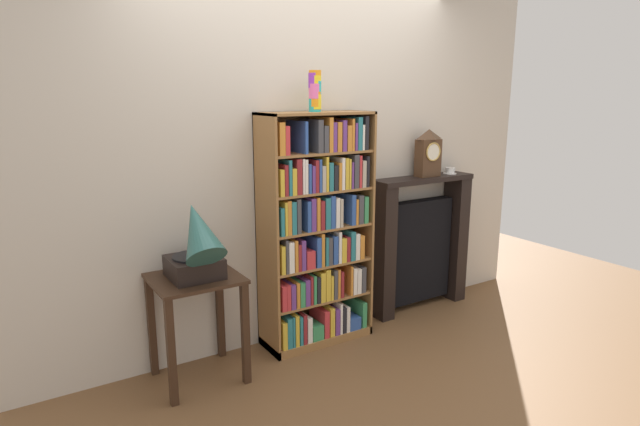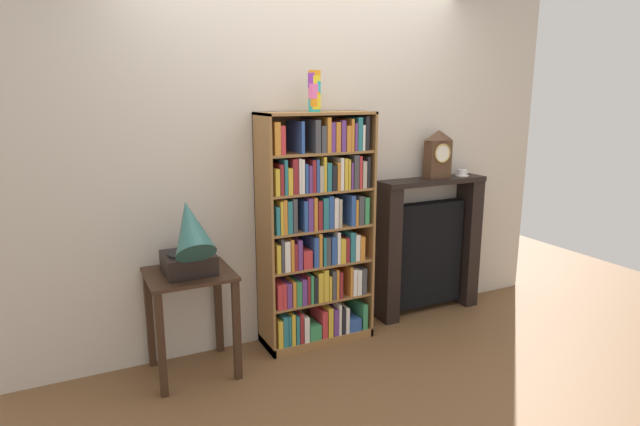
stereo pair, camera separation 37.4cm
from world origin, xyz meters
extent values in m
cube|color=brown|center=(0.00, 0.00, -0.01)|extent=(7.22, 6.40, 0.02)
cube|color=beige|center=(0.06, 0.31, 1.30)|extent=(4.22, 0.08, 2.60)
cube|color=olive|center=(-0.39, 0.11, 0.83)|extent=(0.02, 0.32, 1.65)
cube|color=olive|center=(0.39, 0.11, 0.83)|extent=(0.02, 0.32, 1.65)
cube|color=brown|center=(0.00, 0.27, 0.83)|extent=(0.79, 0.01, 1.65)
cube|color=olive|center=(0.00, 0.11, 1.65)|extent=(0.79, 0.32, 0.02)
cube|color=olive|center=(0.00, 0.11, 0.03)|extent=(0.79, 0.32, 0.06)
cube|color=gold|center=(-0.34, 0.07, 0.16)|extent=(0.03, 0.23, 0.20)
cube|color=teal|center=(-0.30, 0.08, 0.17)|extent=(0.04, 0.24, 0.22)
cube|color=teal|center=(-0.27, 0.08, 0.17)|extent=(0.02, 0.24, 0.22)
cube|color=gold|center=(-0.24, 0.07, 0.17)|extent=(0.03, 0.22, 0.23)
cube|color=teal|center=(-0.21, 0.08, 0.16)|extent=(0.02, 0.24, 0.21)
cube|color=maroon|center=(-0.18, 0.07, 0.17)|extent=(0.03, 0.23, 0.22)
cube|color=white|center=(-0.14, 0.07, 0.15)|extent=(0.04, 0.24, 0.18)
cube|color=#388E56|center=(-0.07, 0.06, 0.11)|extent=(0.09, 0.21, 0.11)
cube|color=#C63338|center=(0.00, 0.07, 0.16)|extent=(0.04, 0.22, 0.20)
cube|color=gold|center=(0.05, 0.08, 0.17)|extent=(0.04, 0.24, 0.22)
cube|color=#663884|center=(0.09, 0.09, 0.16)|extent=(0.04, 0.26, 0.20)
cube|color=white|center=(0.12, 0.07, 0.18)|extent=(0.02, 0.23, 0.23)
cube|color=black|center=(0.15, 0.10, 0.16)|extent=(0.03, 0.28, 0.20)
cube|color=white|center=(0.19, 0.06, 0.16)|extent=(0.03, 0.21, 0.19)
cube|color=#2D519E|center=(0.25, 0.07, 0.11)|extent=(0.10, 0.22, 0.10)
cube|color=#388E56|center=(0.33, 0.09, 0.16)|extent=(0.04, 0.27, 0.19)
cube|color=olive|center=(0.00, 0.11, 0.33)|extent=(0.76, 0.30, 0.02)
cube|color=#C63338|center=(-0.34, 0.09, 0.43)|extent=(0.03, 0.26, 0.18)
cube|color=#C63338|center=(-0.31, 0.09, 0.43)|extent=(0.03, 0.27, 0.18)
cube|color=#663884|center=(-0.27, 0.09, 0.43)|extent=(0.04, 0.26, 0.17)
cube|color=orange|center=(-0.23, 0.08, 0.43)|extent=(0.02, 0.25, 0.18)
cube|color=#388E56|center=(-0.20, 0.06, 0.43)|extent=(0.04, 0.21, 0.18)
cube|color=#663884|center=(-0.16, 0.09, 0.43)|extent=(0.04, 0.26, 0.19)
cube|color=maroon|center=(-0.12, 0.07, 0.44)|extent=(0.02, 0.22, 0.20)
cube|color=#388E56|center=(-0.10, 0.07, 0.44)|extent=(0.02, 0.22, 0.20)
cube|color=black|center=(-0.07, 0.07, 0.44)|extent=(0.03, 0.22, 0.19)
cube|color=gold|center=(-0.03, 0.09, 0.45)|extent=(0.04, 0.26, 0.22)
cube|color=gold|center=(0.01, 0.07, 0.46)|extent=(0.04, 0.22, 0.23)
cube|color=gold|center=(0.04, 0.08, 0.43)|extent=(0.02, 0.24, 0.18)
cube|color=#424247|center=(0.07, 0.08, 0.45)|extent=(0.03, 0.25, 0.21)
cube|color=orange|center=(0.10, 0.08, 0.45)|extent=(0.02, 0.25, 0.22)
cube|color=maroon|center=(0.13, 0.10, 0.44)|extent=(0.02, 0.28, 0.19)
cube|color=orange|center=(0.21, 0.07, 0.45)|extent=(0.02, 0.23, 0.22)
cube|color=white|center=(0.24, 0.10, 0.44)|extent=(0.03, 0.28, 0.20)
cube|color=white|center=(0.28, 0.08, 0.44)|extent=(0.04, 0.24, 0.19)
cube|color=#424247|center=(0.32, 0.09, 0.44)|extent=(0.04, 0.26, 0.19)
cube|color=olive|center=(0.00, 0.11, 0.59)|extent=(0.76, 0.30, 0.02)
cube|color=gold|center=(-0.34, 0.08, 0.70)|extent=(0.03, 0.24, 0.19)
cube|color=#424247|center=(-0.31, 0.07, 0.72)|extent=(0.02, 0.23, 0.23)
cube|color=white|center=(-0.28, 0.06, 0.71)|extent=(0.04, 0.21, 0.21)
cube|color=orange|center=(-0.24, 0.08, 0.71)|extent=(0.02, 0.24, 0.22)
cube|color=maroon|center=(-0.22, 0.07, 0.70)|extent=(0.02, 0.23, 0.19)
cube|color=#663884|center=(-0.19, 0.07, 0.71)|extent=(0.03, 0.22, 0.21)
cube|color=#C63338|center=(-0.13, 0.08, 0.67)|extent=(0.07, 0.25, 0.13)
cube|color=#2D519E|center=(-0.07, 0.08, 0.71)|extent=(0.03, 0.24, 0.21)
cube|color=orange|center=(-0.03, 0.10, 0.72)|extent=(0.02, 0.28, 0.23)
cube|color=teal|center=(0.00, 0.09, 0.70)|extent=(0.02, 0.27, 0.20)
cube|color=#424247|center=(0.03, 0.09, 0.70)|extent=(0.03, 0.27, 0.20)
cube|color=#2D519E|center=(0.07, 0.07, 0.70)|extent=(0.04, 0.23, 0.20)
cube|color=white|center=(0.11, 0.08, 0.72)|extent=(0.02, 0.24, 0.23)
cube|color=gold|center=(0.14, 0.08, 0.69)|extent=(0.04, 0.25, 0.18)
cube|color=maroon|center=(0.18, 0.07, 0.69)|extent=(0.03, 0.22, 0.18)
cube|color=teal|center=(0.22, 0.08, 0.71)|extent=(0.04, 0.24, 0.21)
cube|color=white|center=(0.26, 0.09, 0.70)|extent=(0.04, 0.27, 0.19)
cube|color=orange|center=(0.30, 0.09, 0.69)|extent=(0.04, 0.26, 0.17)
cube|color=olive|center=(0.00, 0.11, 0.86)|extent=(0.76, 0.30, 0.02)
cube|color=teal|center=(-0.34, 0.08, 0.96)|extent=(0.03, 0.25, 0.19)
cube|color=gold|center=(-0.32, 0.07, 0.98)|extent=(0.02, 0.22, 0.22)
cube|color=orange|center=(-0.29, 0.09, 0.98)|extent=(0.03, 0.26, 0.23)
cube|color=teal|center=(-0.26, 0.10, 0.98)|extent=(0.03, 0.28, 0.22)
cube|color=#424247|center=(-0.22, 0.08, 0.98)|extent=(0.03, 0.24, 0.23)
cube|color=#2D519E|center=(-0.14, 0.10, 0.97)|extent=(0.03, 0.28, 0.21)
cube|color=#663884|center=(-0.11, 0.09, 0.98)|extent=(0.04, 0.26, 0.23)
cube|color=orange|center=(-0.07, 0.08, 0.98)|extent=(0.03, 0.24, 0.23)
cube|color=maroon|center=(-0.04, 0.09, 0.97)|extent=(0.03, 0.26, 0.20)
cube|color=teal|center=(0.01, 0.07, 0.97)|extent=(0.04, 0.22, 0.22)
cube|color=#2D519E|center=(0.05, 0.08, 0.98)|extent=(0.04, 0.24, 0.23)
cube|color=white|center=(0.09, 0.08, 0.97)|extent=(0.03, 0.25, 0.21)
cube|color=#B2A893|center=(0.12, 0.07, 0.97)|extent=(0.02, 0.23, 0.20)
cube|color=#2D519E|center=(0.22, 0.08, 0.97)|extent=(0.03, 0.24, 0.22)
cube|color=orange|center=(0.25, 0.08, 0.96)|extent=(0.02, 0.25, 0.18)
cube|color=#424247|center=(0.29, 0.08, 0.97)|extent=(0.04, 0.24, 0.21)
cube|color=#388E56|center=(0.33, 0.08, 0.96)|extent=(0.03, 0.25, 0.19)
cube|color=olive|center=(0.00, 0.11, 1.12)|extent=(0.76, 0.30, 0.02)
cube|color=gold|center=(-0.34, 0.08, 1.22)|extent=(0.03, 0.25, 0.18)
cube|color=maroon|center=(-0.31, 0.07, 1.23)|extent=(0.02, 0.23, 0.20)
cube|color=teal|center=(-0.28, 0.07, 1.24)|extent=(0.02, 0.23, 0.23)
cube|color=gold|center=(-0.25, 0.08, 1.22)|extent=(0.03, 0.25, 0.17)
cube|color=maroon|center=(-0.22, 0.08, 1.25)|extent=(0.04, 0.25, 0.23)
cube|color=white|center=(-0.18, 0.09, 1.25)|extent=(0.02, 0.26, 0.23)
cube|color=white|center=(-0.16, 0.10, 1.24)|extent=(0.02, 0.28, 0.23)
cube|color=#2D519E|center=(-0.14, 0.08, 1.23)|extent=(0.02, 0.25, 0.19)
cube|color=#663884|center=(-0.11, 0.09, 1.22)|extent=(0.02, 0.27, 0.18)
cube|color=maroon|center=(-0.08, 0.09, 1.24)|extent=(0.03, 0.27, 0.22)
cube|color=#2D519E|center=(-0.05, 0.07, 1.24)|extent=(0.02, 0.23, 0.22)
cube|color=#B2A893|center=(-0.03, 0.09, 1.22)|extent=(0.03, 0.26, 0.18)
cube|color=gold|center=(0.00, 0.07, 1.25)|extent=(0.02, 0.23, 0.23)
cube|color=teal|center=(0.03, 0.08, 1.23)|extent=(0.03, 0.26, 0.19)
cube|color=black|center=(0.07, 0.08, 1.22)|extent=(0.03, 0.24, 0.17)
cube|color=orange|center=(0.10, 0.09, 1.22)|extent=(0.02, 0.27, 0.19)
cube|color=white|center=(0.13, 0.08, 1.24)|extent=(0.02, 0.25, 0.22)
cube|color=gold|center=(0.16, 0.07, 1.24)|extent=(0.02, 0.23, 0.22)
cube|color=gold|center=(0.19, 0.09, 1.23)|extent=(0.02, 0.26, 0.21)
cube|color=#663884|center=(0.21, 0.10, 1.22)|extent=(0.02, 0.28, 0.18)
cube|color=#424247|center=(0.24, 0.09, 1.25)|extent=(0.04, 0.26, 0.23)
cube|color=#C63338|center=(0.27, 0.09, 1.24)|extent=(0.02, 0.26, 0.23)
cube|color=#B2A893|center=(0.31, 0.07, 1.22)|extent=(0.03, 0.23, 0.19)
cube|color=black|center=(0.34, 0.07, 1.24)|extent=(0.02, 0.23, 0.22)
cube|color=olive|center=(0.00, 0.11, 1.38)|extent=(0.76, 0.30, 0.02)
cube|color=orange|center=(-0.34, 0.10, 1.50)|extent=(0.04, 0.28, 0.21)
cube|color=#C63338|center=(-0.30, 0.06, 1.48)|extent=(0.03, 0.21, 0.18)
cube|color=#2D519E|center=(-0.16, 0.09, 1.50)|extent=(0.02, 0.26, 0.21)
cube|color=#424247|center=(-0.05, 0.08, 1.50)|extent=(0.04, 0.25, 0.22)
cube|color=#424247|center=(-0.01, 0.08, 1.48)|extent=(0.04, 0.24, 0.18)
cube|color=orange|center=(0.03, 0.08, 1.51)|extent=(0.03, 0.25, 0.23)
cube|color=#663884|center=(0.06, 0.09, 1.49)|extent=(0.03, 0.26, 0.20)
cube|color=orange|center=(0.10, 0.07, 1.49)|extent=(0.03, 0.22, 0.20)
cube|color=#663884|center=(0.14, 0.08, 1.50)|extent=(0.03, 0.25, 0.21)
cube|color=orange|center=(0.18, 0.08, 1.48)|extent=(0.03, 0.24, 0.17)
cube|color=orange|center=(0.21, 0.07, 1.50)|extent=(0.02, 0.23, 0.22)
cube|color=#663884|center=(0.23, 0.08, 1.49)|extent=(0.02, 0.24, 0.19)
cube|color=teal|center=(0.27, 0.07, 1.51)|extent=(0.03, 0.22, 0.23)
cube|color=white|center=(0.29, 0.08, 1.48)|extent=(0.02, 0.24, 0.17)
cube|color=black|center=(0.32, 0.07, 1.51)|extent=(0.03, 0.23, 0.23)
cylinder|color=#28B2B7|center=(-0.01, 0.10, 1.70)|extent=(0.08, 0.08, 0.10)
cylinder|color=yellow|center=(-0.01, 0.10, 1.72)|extent=(0.08, 0.08, 0.10)
cylinder|color=orange|center=(-0.01, 0.10, 1.74)|extent=(0.08, 0.08, 0.10)
cylinder|color=yellow|center=(-0.01, 0.10, 1.76)|extent=(0.08, 0.08, 0.10)
cylinder|color=yellow|center=(-0.01, 0.10, 1.77)|extent=(0.08, 0.08, 0.10)
cylinder|color=pink|center=(-0.01, 0.10, 1.79)|extent=(0.08, 0.08, 0.10)
cylinder|color=#28B2B7|center=(-0.01, 0.10, 1.81)|extent=(0.08, 0.08, 0.10)
cylinder|color=green|center=(-0.01, 0.10, 1.82)|extent=(0.08, 0.08, 0.10)
cylinder|color=yellow|center=(-0.01, 0.10, 1.84)|extent=(0.08, 0.08, 0.10)
cylinder|color=purple|center=(-0.02, 0.10, 1.86)|extent=(0.08, 0.08, 0.10)
cylinder|color=orange|center=(-0.01, 0.10, 1.88)|extent=(0.08, 0.08, 0.10)
cube|color=#382316|center=(-0.92, 0.03, 0.67)|extent=(0.53, 0.48, 0.02)
cube|color=#382316|center=(-1.15, -0.18, 0.33)|extent=(0.04, 0.04, 0.66)
cube|color=#382316|center=(-0.69, -0.18, 0.33)|extent=(0.04, 0.04, 0.66)
cube|color=#382316|center=(-1.15, 0.24, 0.33)|extent=(0.04, 0.04, 0.66)
cube|color=#382316|center=(-0.69, 0.24, 0.33)|extent=(0.04, 0.04, 0.66)
cube|color=black|center=(-0.92, 0.03, 0.74)|extent=(0.30, 0.31, 0.13)
cylinder|color=black|center=(-0.92, 0.03, 0.81)|extent=(0.26, 0.26, 0.01)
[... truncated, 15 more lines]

